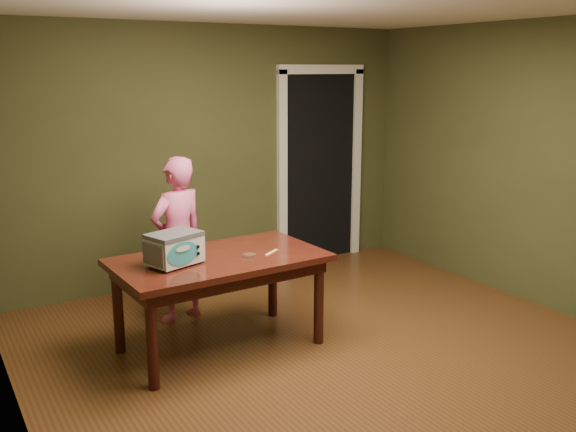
{
  "coord_description": "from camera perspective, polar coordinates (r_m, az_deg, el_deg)",
  "views": [
    {
      "loc": [
        -2.67,
        -3.52,
        2.17
      ],
      "look_at": [
        0.0,
        1.0,
        0.95
      ],
      "focal_mm": 40.0,
      "sensor_mm": 36.0,
      "label": 1
    }
  ],
  "objects": [
    {
      "name": "spatula",
      "position": [
        5.04,
        -1.46,
        -3.25
      ],
      "size": [
        0.16,
        0.12,
        0.01
      ],
      "primitive_type": "cube",
      "rotation": [
        0.0,
        0.0,
        0.58
      ],
      "color": "#FFD06E",
      "rests_on": "dining_table"
    },
    {
      "name": "room_shell",
      "position": [
        4.45,
        6.58,
        7.0
      ],
      "size": [
        4.52,
        5.02,
        2.61
      ],
      "color": "#434524",
      "rests_on": "ground"
    },
    {
      "name": "toy_oven",
      "position": [
        4.78,
        -10.05,
        -2.78
      ],
      "size": [
        0.45,
        0.37,
        0.24
      ],
      "rotation": [
        0.0,
        0.0,
        0.32
      ],
      "color": "#4C4F54",
      "rests_on": "dining_table"
    },
    {
      "name": "doorway",
      "position": [
        7.53,
        1.58,
        4.56
      ],
      "size": [
        1.1,
        0.66,
        2.25
      ],
      "color": "black",
      "rests_on": "ground"
    },
    {
      "name": "baking_pan",
      "position": [
        4.94,
        -3.45,
        -3.5
      ],
      "size": [
        0.1,
        0.1,
        0.02
      ],
      "color": "silver",
      "rests_on": "dining_table"
    },
    {
      "name": "floor",
      "position": [
        4.93,
        6.05,
        -13.15
      ],
      "size": [
        5.0,
        5.0,
        0.0
      ],
      "primitive_type": "plane",
      "color": "brown",
      "rests_on": "ground"
    },
    {
      "name": "child",
      "position": [
        5.6,
        -9.77,
        -2.09
      ],
      "size": [
        0.6,
        0.48,
        1.45
      ],
      "primitive_type": "imported",
      "rotation": [
        0.0,
        0.0,
        3.42
      ],
      "color": "pink",
      "rests_on": "floor"
    },
    {
      "name": "dining_table",
      "position": [
        5.0,
        -6.13,
        -4.72
      ],
      "size": [
        1.64,
        0.97,
        0.75
      ],
      "rotation": [
        0.0,
        0.0,
        0.04
      ],
      "color": "#3C120D",
      "rests_on": "floor"
    }
  ]
}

